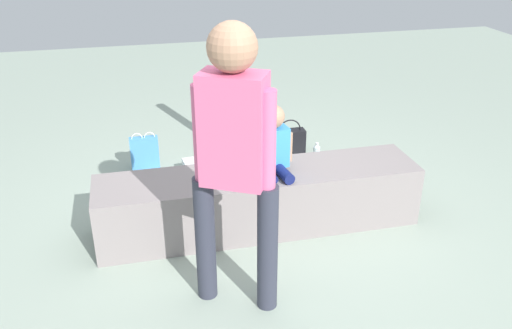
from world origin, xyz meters
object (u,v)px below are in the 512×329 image
object	(u,v)px
water_bottle_far_side	(317,153)
handbag_black_leather	(289,142)
cake_box_white	(203,169)
handbag_brown_canvas	(218,184)
adult_standing	(234,148)
water_bottle_near_gift	(254,178)
child_seated	(273,144)
gift_bag	(145,154)
cake_plate	(239,167)
party_cup_red	(117,200)

from	to	relation	value
water_bottle_far_side	handbag_black_leather	bearing A→B (deg)	139.67
cake_box_white	handbag_brown_canvas	size ratio (longest dim) A/B	0.88
adult_standing	water_bottle_near_gift	bearing A→B (deg)	72.35
child_seated	gift_bag	xyz separation A→B (m)	(-0.85, 1.13, -0.49)
child_seated	water_bottle_near_gift	xyz separation A→B (m)	(0.01, 0.59, -0.56)
cake_plate	gift_bag	bearing A→B (deg)	120.59
adult_standing	handbag_black_leather	xyz separation A→B (m)	(0.90, 1.90, -0.85)
water_bottle_near_gift	handbag_brown_canvas	xyz separation A→B (m)	(-0.32, -0.09, 0.03)
child_seated	handbag_brown_canvas	xyz separation A→B (m)	(-0.30, 0.51, -0.53)
cake_plate	handbag_brown_canvas	distance (m)	0.55
water_bottle_far_side	handbag_brown_canvas	bearing A→B (deg)	-154.71
adult_standing	cake_plate	world-z (taller)	adult_standing
gift_bag	party_cup_red	world-z (taller)	gift_bag
water_bottle_near_gift	handbag_black_leather	bearing A→B (deg)	50.05
cake_plate	handbag_brown_canvas	world-z (taller)	cake_plate
handbag_black_leather	adult_standing	bearing A→B (deg)	-115.21
adult_standing	cake_plate	bearing A→B (deg)	77.06
water_bottle_far_side	gift_bag	bearing A→B (deg)	174.20
handbag_black_leather	water_bottle_far_side	bearing A→B (deg)	-40.33
gift_bag	handbag_brown_canvas	world-z (taller)	gift_bag
gift_bag	water_bottle_far_side	size ratio (longest dim) A/B	2.01
party_cup_red	handbag_brown_canvas	distance (m)	0.80
water_bottle_near_gift	handbag_brown_canvas	bearing A→B (deg)	-164.82
party_cup_red	handbag_black_leather	xyz separation A→B (m)	(1.58, 0.59, 0.08)
gift_bag	handbag_black_leather	distance (m)	1.33
water_bottle_near_gift	handbag_black_leather	distance (m)	0.73
cake_plate	cake_box_white	distance (m)	0.93
child_seated	handbag_brown_canvas	world-z (taller)	child_seated
handbag_black_leather	cake_box_white	bearing A→B (deg)	-164.13
adult_standing	cake_plate	xyz separation A→B (m)	(0.19, 0.83, -0.53)
adult_standing	gift_bag	bearing A→B (deg)	102.87
water_bottle_near_gift	adult_standing	bearing A→B (deg)	-107.65
party_cup_red	handbag_black_leather	distance (m)	1.69
water_bottle_far_side	party_cup_red	xyz separation A→B (m)	(-1.79, -0.42, -0.03)
adult_standing	cake_box_white	distance (m)	1.90
cake_box_white	cake_plate	bearing A→B (deg)	-79.77
party_cup_red	water_bottle_far_side	bearing A→B (deg)	13.16
water_bottle_near_gift	water_bottle_far_side	xyz separation A→B (m)	(0.68, 0.38, -0.01)
gift_bag	water_bottle_near_gift	bearing A→B (deg)	-32.13
water_bottle_far_side	child_seated	bearing A→B (deg)	-125.15
party_cup_red	adult_standing	bearing A→B (deg)	-62.42
gift_bag	handbag_brown_canvas	xyz separation A→B (m)	(0.54, -0.62, -0.04)
party_cup_red	handbag_brown_canvas	size ratio (longest dim) A/B	0.30
water_bottle_near_gift	party_cup_red	bearing A→B (deg)	-178.19
gift_bag	party_cup_red	distance (m)	0.64
child_seated	adult_standing	bearing A→B (deg)	-119.02
water_bottle_far_side	adult_standing	bearing A→B (deg)	-122.58
gift_bag	cake_box_white	bearing A→B (deg)	-25.23
cake_box_white	handbag_black_leather	xyz separation A→B (m)	(0.85, 0.24, 0.07)
cake_plate	handbag_black_leather	bearing A→B (deg)	56.66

